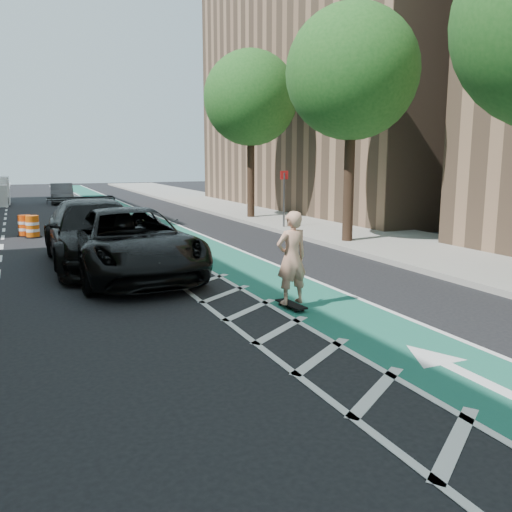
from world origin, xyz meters
TOP-DOWN VIEW (x-y plane):
  - ground at (0.00, 0.00)m, footprint 120.00×120.00m
  - bike_lane at (3.00, 10.00)m, footprint 2.00×90.00m
  - buffer_strip at (1.50, 10.00)m, footprint 1.40×90.00m
  - sidewalk_right at (9.50, 10.00)m, footprint 5.00×90.00m
  - curb_right at (7.05, 10.00)m, footprint 0.12×90.00m
  - building_right_far at (17.50, 20.00)m, footprint 14.00×22.00m
  - tree_r_c at (7.90, 8.00)m, footprint 4.20×4.20m
  - tree_r_d at (7.90, 16.00)m, footprint 4.20×4.20m
  - sign_post at (7.60, 12.00)m, footprint 0.35×0.08m
  - skateboard at (2.30, 1.15)m, footprint 0.32×0.88m
  - skateboarder at (2.30, 1.15)m, footprint 0.72×0.51m
  - suv_near at (-0.05, 5.67)m, footprint 3.03×6.29m
  - suv_far at (-0.64, 7.50)m, footprint 2.59×6.26m
  - car_grey at (0.20, 30.30)m, footprint 1.64×4.10m
  - barrel_b at (-2.13, 14.00)m, footprint 0.61×0.61m
  - barrel_c at (-2.40, 14.50)m, footprint 0.61×0.61m

SIDE VIEW (x-z plane):
  - ground at x=0.00m, z-range 0.00..0.00m
  - buffer_strip at x=1.50m, z-range 0.00..0.01m
  - bike_lane at x=3.00m, z-range 0.00..0.01m
  - sidewalk_right at x=9.50m, z-range 0.00..0.15m
  - curb_right at x=7.05m, z-range 0.00..0.16m
  - skateboard at x=2.30m, z-range 0.04..0.15m
  - barrel_c at x=-2.40m, z-range -0.02..0.81m
  - barrel_b at x=-2.13m, z-range -0.02..0.82m
  - car_grey at x=0.20m, z-range 0.00..1.33m
  - suv_near at x=-0.05m, z-range 0.00..1.73m
  - suv_far at x=-0.64m, z-range 0.00..1.81m
  - skateboarder at x=2.30m, z-range 0.12..1.98m
  - sign_post at x=7.60m, z-range 0.11..2.59m
  - tree_r_c at x=7.90m, z-range 1.82..9.72m
  - tree_r_d at x=7.90m, z-range 1.82..9.72m
  - building_right_far at x=17.50m, z-range 0.00..19.00m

